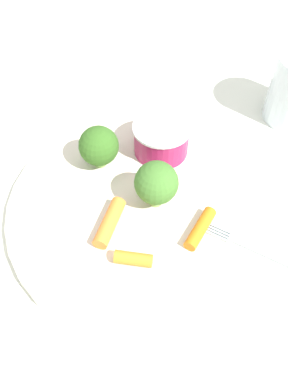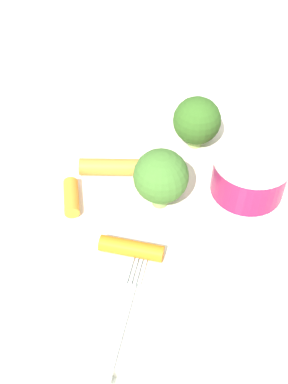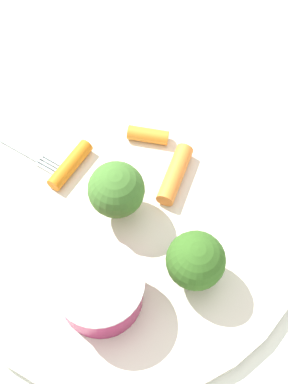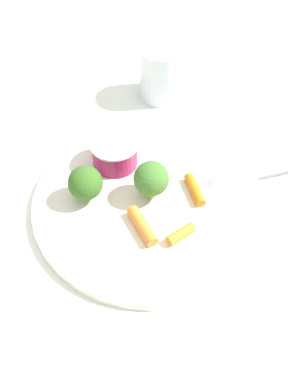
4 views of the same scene
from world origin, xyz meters
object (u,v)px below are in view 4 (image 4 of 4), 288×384
broccoli_floret_1 (85,183)px  carrot_stick_0 (195,190)px  broccoli_floret_0 (152,179)px  sauce_cup (115,153)px  carrot_stick_1 (181,234)px  plate (149,201)px  drinking_glass (162,72)px  carrot_stick_2 (142,226)px  fork (246,177)px

broccoli_floret_1 → carrot_stick_0: broccoli_floret_1 is taller
broccoli_floret_0 → broccoli_floret_1: (-0.05, 0.07, -0.00)m
sauce_cup → carrot_stick_1: 0.15m
broccoli_floret_1 → carrot_stick_1: (0.01, -0.13, -0.02)m
plate → drinking_glass: 0.25m
carrot_stick_0 → carrot_stick_1: same height
carrot_stick_0 → plate: bearing=130.3°
sauce_cup → carrot_stick_2: size_ratio=1.18×
sauce_cup → carrot_stick_1: sauce_cup is taller
plate → sauce_cup: size_ratio=4.62×
plate → fork: size_ratio=2.45×
broccoli_floret_0 → sauce_cup: bearing=72.0°
plate → carrot_stick_1: size_ratio=8.37×
broccoli_floret_1 → drinking_glass: size_ratio=0.59×
carrot_stick_1 → fork: bearing=-11.7°
sauce_cup → carrot_stick_0: bearing=-85.3°
plate → fork: 0.14m
plate → carrot_stick_2: (-0.05, -0.02, 0.01)m
sauce_cup → drinking_glass: bearing=10.5°
carrot_stick_1 → drinking_glass: drinking_glass is taller
broccoli_floret_1 → carrot_stick_0: size_ratio=1.03×
plate → carrot_stick_2: 0.05m
broccoli_floret_0 → drinking_glass: drinking_glass is taller
broccoli_floret_1 → fork: broccoli_floret_1 is taller
carrot_stick_1 → drinking_glass: bearing=35.0°
carrot_stick_0 → fork: 0.08m
broccoli_floret_0 → carrot_stick_1: 0.08m
carrot_stick_0 → fork: size_ratio=0.40×
fork → drinking_glass: bearing=60.7°
broccoli_floret_0 → carrot_stick_2: bearing=-159.9°
plate → sauce_cup: 0.08m
fork → drinking_glass: 0.24m
sauce_cup → carrot_stick_0: (0.01, -0.12, -0.01)m
plate → broccoli_floret_0: broccoli_floret_0 is taller
sauce_cup → broccoli_floret_0: bearing=-108.0°
plate → fork: bearing=-42.5°
broccoli_floret_1 → fork: size_ratio=0.41×
fork → sauce_cup: bearing=113.4°
carrot_stick_0 → broccoli_floret_0: bearing=126.8°
broccoli_floret_0 → carrot_stick_0: 0.06m
plate → sauce_cup: bearing=68.2°
plate → drinking_glass: drinking_glass is taller
drinking_glass → carrot_stick_2: bearing=-153.9°
sauce_cup → broccoli_floret_1: 0.07m
plate → carrot_stick_0: 0.06m
plate → carrot_stick_0: size_ratio=6.09×
broccoli_floret_1 → sauce_cup: bearing=4.6°
drinking_glass → sauce_cup: bearing=-169.5°
carrot_stick_1 → fork: (0.14, -0.03, -0.00)m
plate → drinking_glass: bearing=26.7°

